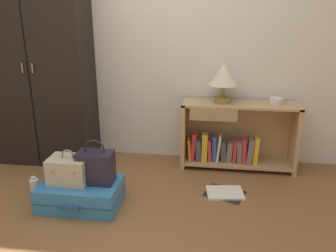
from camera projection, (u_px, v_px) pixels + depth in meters
The scene contains 11 objects.
ground_plane at pixel (114, 233), 2.53m from camera, with size 9.00×9.00×0.00m, color brown.
back_wall at pixel (149, 34), 3.51m from camera, with size 6.40×0.10×2.60m, color silver.
wardrobe at pixel (39, 64), 3.46m from camera, with size 1.00×0.47×2.04m.
bookshelf at pixel (234, 137), 3.50m from camera, with size 1.13×0.34×0.68m.
table_lamp at pixel (224, 76), 3.32m from camera, with size 0.28×0.28×0.38m.
bowl at pixel (276, 101), 3.35m from camera, with size 0.13×0.13×0.06m, color silver.
suitcase_large at pixel (81, 194), 2.85m from camera, with size 0.65×0.44×0.21m.
train_case at pixel (69, 170), 2.80m from camera, with size 0.31×0.23×0.29m.
handbag at pixel (96, 167), 2.79m from camera, with size 0.29×0.17×0.37m.
bottle at pixel (35, 187), 3.00m from camera, with size 0.07×0.07×0.18m.
open_book_on_floor at pixel (225, 193), 3.06m from camera, with size 0.40×0.35×0.02m.
Camera 1 is at (0.68, -2.06, 1.56)m, focal length 37.18 mm.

